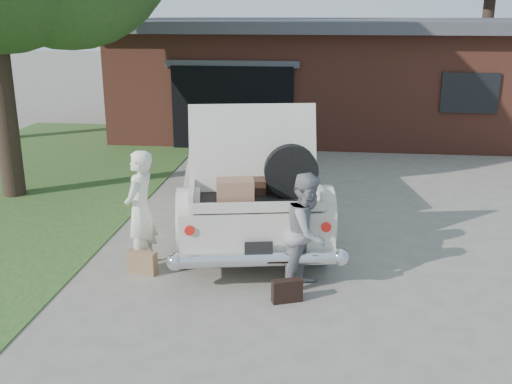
# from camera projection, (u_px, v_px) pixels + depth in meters

# --- Properties ---
(ground) EXTENTS (90.00, 90.00, 0.00)m
(ground) POSITION_uv_depth(u_px,v_px,m) (251.00, 280.00, 8.32)
(ground) COLOR gray
(ground) RESTS_ON ground
(house) EXTENTS (12.80, 7.80, 3.30)m
(house) POSITION_uv_depth(u_px,v_px,m) (328.00, 74.00, 18.61)
(house) COLOR brown
(house) RESTS_ON ground
(sedan) EXTENTS (3.16, 5.93, 2.31)m
(sedan) POSITION_uv_depth(u_px,v_px,m) (247.00, 176.00, 10.43)
(sedan) COLOR beige
(sedan) RESTS_ON ground
(woman_left) EXTENTS (0.50, 0.68, 1.73)m
(woman_left) POSITION_uv_depth(u_px,v_px,m) (140.00, 210.00, 8.53)
(woman_left) COLOR silver
(woman_left) RESTS_ON ground
(woman_right) EXTENTS (0.87, 0.96, 1.60)m
(woman_right) POSITION_uv_depth(u_px,v_px,m) (308.00, 232.00, 7.87)
(woman_right) COLOR gray
(woman_right) RESTS_ON ground
(suitcase_left) EXTENTS (0.45, 0.24, 0.33)m
(suitcase_left) POSITION_uv_depth(u_px,v_px,m) (142.00, 262.00, 8.49)
(suitcase_left) COLOR olive
(suitcase_left) RESTS_ON ground
(suitcase_right) EXTENTS (0.41, 0.26, 0.30)m
(suitcase_right) POSITION_uv_depth(u_px,v_px,m) (287.00, 291.00, 7.67)
(suitcase_right) COLOR black
(suitcase_right) RESTS_ON ground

